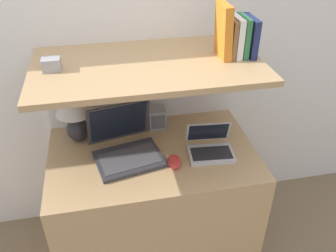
# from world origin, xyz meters

# --- Properties ---
(wall_back) EXTENTS (6.00, 0.05, 2.40)m
(wall_back) POSITION_xyz_m (0.00, 0.74, 1.20)
(wall_back) COLOR white
(wall_back) RESTS_ON ground_plane
(desk) EXTENTS (1.08, 0.67, 0.73)m
(desk) POSITION_xyz_m (0.00, 0.34, 0.36)
(desk) COLOR tan
(desk) RESTS_ON ground_plane
(back_riser) EXTENTS (1.08, 0.04, 1.17)m
(back_riser) POSITION_xyz_m (0.00, 0.69, 0.59)
(back_riser) COLOR white
(back_riser) RESTS_ON ground_plane
(shelf) EXTENTS (1.08, 0.61, 0.03)m
(shelf) POSITION_xyz_m (0.00, 0.41, 1.19)
(shelf) COLOR tan
(shelf) RESTS_ON back_riser
(table_lamp) EXTENTS (0.20, 0.20, 0.32)m
(table_lamp) POSITION_xyz_m (-0.38, 0.53, 0.93)
(table_lamp) COLOR #2D2D33
(table_lamp) RESTS_ON desk
(laptop_large) EXTENTS (0.38, 0.37, 0.26)m
(laptop_large) POSITION_xyz_m (-0.14, 0.35, 0.78)
(laptop_large) COLOR #333338
(laptop_large) RESTS_ON desk
(laptop_small) EXTENTS (0.25, 0.22, 0.15)m
(laptop_small) POSITION_xyz_m (0.29, 0.28, 0.76)
(laptop_small) COLOR silver
(laptop_small) RESTS_ON desk
(computer_mouse) EXTENTS (0.08, 0.12, 0.04)m
(computer_mouse) POSITION_xyz_m (0.09, 0.22, 0.74)
(computer_mouse) COLOR red
(computer_mouse) RESTS_ON desk
(router_box) EXTENTS (0.10, 0.09, 0.12)m
(router_box) POSITION_xyz_m (0.06, 0.57, 0.79)
(router_box) COLOR gray
(router_box) RESTS_ON desk
(book_navy) EXTENTS (0.03, 0.16, 0.18)m
(book_navy) POSITION_xyz_m (0.49, 0.41, 1.29)
(book_navy) COLOR navy
(book_navy) RESTS_ON shelf
(book_green) EXTENTS (0.03, 0.14, 0.19)m
(book_green) POSITION_xyz_m (0.46, 0.41, 1.29)
(book_green) COLOR #2D7042
(book_green) RESTS_ON shelf
(book_white) EXTENTS (0.03, 0.15, 0.19)m
(book_white) POSITION_xyz_m (0.42, 0.41, 1.29)
(book_white) COLOR silver
(book_white) RESTS_ON shelf
(book_brown) EXTENTS (0.02, 0.14, 0.18)m
(book_brown) POSITION_xyz_m (0.40, 0.41, 1.29)
(book_brown) COLOR brown
(book_brown) RESTS_ON shelf
(book_orange) EXTENTS (0.05, 0.15, 0.25)m
(book_orange) POSITION_xyz_m (0.36, 0.41, 1.33)
(book_orange) COLOR orange
(book_orange) RESTS_ON shelf
(shelf_gadget) EXTENTS (0.08, 0.06, 0.06)m
(shelf_gadget) POSITION_xyz_m (-0.43, 0.41, 1.23)
(shelf_gadget) COLOR #99999E
(shelf_gadget) RESTS_ON shelf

